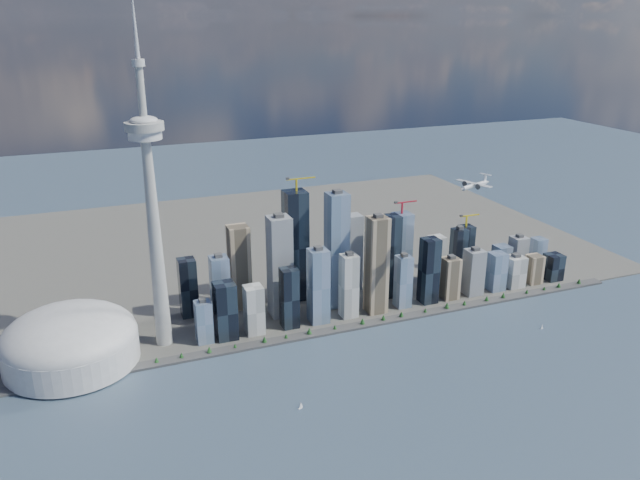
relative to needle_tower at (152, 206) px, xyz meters
name	(u,v)px	position (x,y,z in m)	size (l,w,h in m)	color
ground	(422,410)	(300.00, -310.00, -235.84)	(4000.00, 4000.00, 0.00)	#33495A
seawall	(348,328)	(300.00, -60.00, -233.84)	(1100.00, 22.00, 4.00)	#383838
land	(271,244)	(300.00, 390.00, -234.34)	(1400.00, 900.00, 3.00)	#4C4C47
shoreline_trees	(348,324)	(300.00, -60.00, -227.06)	(960.53, 7.20, 8.80)	#3F2D1E
skyscraper_cluster	(359,267)	(359.62, 26.82, -163.71)	(736.00, 142.00, 234.10)	black
needle_tower	(152,206)	(0.00, 0.00, 0.00)	(56.00, 56.00, 550.50)	#9B9C96
dome_stadium	(70,341)	(-140.00, -10.00, -196.40)	(200.00, 200.00, 86.00)	#BCBCBC
airplane	(475,185)	(496.28, -112.10, 12.12)	(71.59, 64.08, 18.01)	silver
sailboat_west	(301,406)	(146.75, -247.40, -232.35)	(7.72, 4.36, 10.88)	silver
sailboat_east	(542,327)	(609.03, -180.93, -232.90)	(6.59, 3.19, 9.15)	silver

